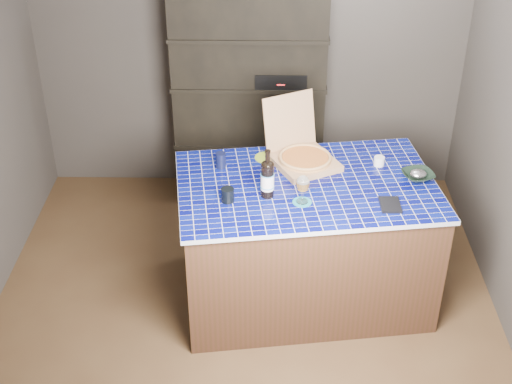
{
  "coord_description": "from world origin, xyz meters",
  "views": [
    {
      "loc": [
        0.15,
        -3.73,
        3.36
      ],
      "look_at": [
        0.08,
        0.0,
        0.97
      ],
      "focal_mm": 50.0,
      "sensor_mm": 36.0,
      "label": 1
    }
  ],
  "objects_px": {
    "wine_glass": "(303,184)",
    "pizza_box": "(303,156)",
    "kitchen_island": "(305,241)",
    "bowl": "(418,176)",
    "dvd_case": "(390,205)",
    "mead_bottle": "(267,178)"
  },
  "relations": [
    {
      "from": "pizza_box",
      "to": "bowl",
      "type": "distance_m",
      "value": 0.77
    },
    {
      "from": "pizza_box",
      "to": "bowl",
      "type": "xyz_separation_m",
      "value": [
        0.74,
        -0.19,
        -0.03
      ]
    },
    {
      "from": "mead_bottle",
      "to": "kitchen_island",
      "type": "bearing_deg",
      "value": 29.64
    },
    {
      "from": "kitchen_island",
      "to": "mead_bottle",
      "type": "height_order",
      "value": "mead_bottle"
    },
    {
      "from": "dvd_case",
      "to": "bowl",
      "type": "distance_m",
      "value": 0.39
    },
    {
      "from": "pizza_box",
      "to": "mead_bottle",
      "type": "height_order",
      "value": "pizza_box"
    },
    {
      "from": "kitchen_island",
      "to": "wine_glass",
      "type": "height_order",
      "value": "wine_glass"
    },
    {
      "from": "pizza_box",
      "to": "mead_bottle",
      "type": "bearing_deg",
      "value": -147.66
    },
    {
      "from": "kitchen_island",
      "to": "dvd_case",
      "type": "distance_m",
      "value": 0.73
    },
    {
      "from": "kitchen_island",
      "to": "mead_bottle",
      "type": "bearing_deg",
      "value": -158.34
    },
    {
      "from": "pizza_box",
      "to": "mead_bottle",
      "type": "relative_size",
      "value": 1.79
    },
    {
      "from": "pizza_box",
      "to": "mead_bottle",
      "type": "distance_m",
      "value": 0.48
    },
    {
      "from": "kitchen_island",
      "to": "bowl",
      "type": "xyz_separation_m",
      "value": [
        0.73,
        0.07,
        0.48
      ]
    },
    {
      "from": "mead_bottle",
      "to": "pizza_box",
      "type": "bearing_deg",
      "value": 59.43
    },
    {
      "from": "pizza_box",
      "to": "dvd_case",
      "type": "bearing_deg",
      "value": -71.46
    },
    {
      "from": "dvd_case",
      "to": "pizza_box",
      "type": "bearing_deg",
      "value": 135.03
    },
    {
      "from": "pizza_box",
      "to": "mead_bottle",
      "type": "xyz_separation_m",
      "value": [
        -0.24,
        -0.41,
        0.07
      ]
    },
    {
      "from": "kitchen_island",
      "to": "bowl",
      "type": "bearing_deg",
      "value": -2.19
    },
    {
      "from": "mead_bottle",
      "to": "bowl",
      "type": "xyz_separation_m",
      "value": [
        0.98,
        0.22,
        -0.1
      ]
    },
    {
      "from": "wine_glass",
      "to": "pizza_box",
      "type": "bearing_deg",
      "value": 87.16
    },
    {
      "from": "wine_glass",
      "to": "dvd_case",
      "type": "bearing_deg",
      "value": -2.86
    },
    {
      "from": "kitchen_island",
      "to": "pizza_box",
      "type": "xyz_separation_m",
      "value": [
        -0.02,
        0.26,
        0.52
      ]
    }
  ]
}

